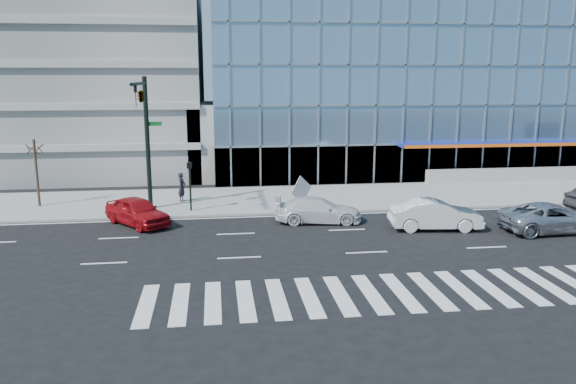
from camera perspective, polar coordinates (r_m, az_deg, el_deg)
name	(u,v)px	position (r m, az deg, el deg)	size (l,w,h in m)	color
ground	(347,230)	(30.57, 6.00, -3.85)	(160.00, 160.00, 0.00)	black
sidewalk	(319,197)	(38.15, 3.22, -0.56)	(120.00, 8.00, 0.15)	gray
theatre_building	(425,83)	(58.52, 13.74, 10.72)	(42.00, 26.00, 15.00)	#6B92B3
parking_garage	(68,55)	(56.18, -21.46, 12.78)	(24.00, 24.00, 20.00)	gray
ramp_block	(226,140)	(46.92, -6.29, 5.31)	(6.00, 8.00, 6.00)	gray
traffic_signal	(143,112)	(33.49, -14.51, 7.91)	(1.14, 5.74, 8.00)	black
ped_signal_post	(190,178)	(34.13, -9.93, 1.36)	(0.30, 0.33, 3.00)	black
street_tree_near	(34,149)	(38.01, -24.36, 4.04)	(1.10, 1.10, 4.23)	#332319
silver_suv	(552,218)	(33.04, 25.24, -2.37)	(2.55, 5.54, 1.54)	silver
white_suv	(318,210)	(31.84, 3.09, -1.86)	(1.98, 4.87, 1.41)	silver
white_sedan	(435,215)	(31.35, 14.73, -2.25)	(1.72, 4.92, 1.62)	silver
red_sedan	(137,211)	(32.34, -15.06, -1.90)	(1.84, 4.57, 1.56)	#A10C12
pedestrian	(182,187)	(37.08, -10.73, 0.50)	(0.69, 0.45, 1.89)	black
tilted_panel	(301,190)	(35.71, 1.36, 0.23)	(1.30, 0.06, 1.30)	#A9A9A9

